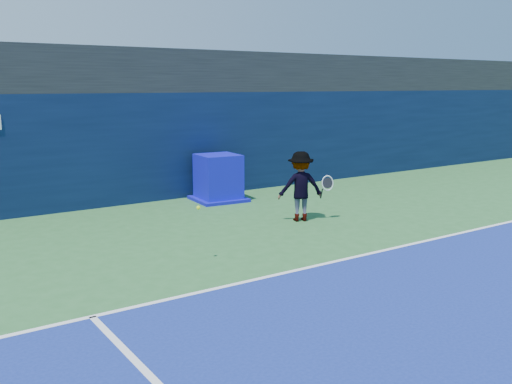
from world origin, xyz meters
TOP-DOWN VIEW (x-y plane):
  - ground at (0.00, 0.00)m, footprint 80.00×80.00m
  - baseline at (0.00, 3.00)m, footprint 24.00×0.10m
  - stadium_band at (0.00, 11.50)m, footprint 36.00×3.00m
  - back_wall_assembly at (-0.00, 10.50)m, footprint 36.00×1.03m
  - equipment_cart at (0.64, 9.14)m, footprint 1.47×1.47m
  - tennis_player at (1.05, 5.94)m, footprint 1.36×1.00m
  - tennis_ball at (-2.53, 4.40)m, footprint 0.07×0.07m

SIDE VIEW (x-z plane):
  - ground at x=0.00m, z-range 0.00..0.00m
  - baseline at x=0.00m, z-range 0.01..0.01m
  - equipment_cart at x=0.64m, z-range -0.06..1.25m
  - tennis_player at x=1.05m, z-range 0.00..1.67m
  - tennis_ball at x=-2.53m, z-range 0.99..1.06m
  - back_wall_assembly at x=0.00m, z-range 0.00..3.00m
  - stadium_band at x=0.00m, z-range 3.00..4.20m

